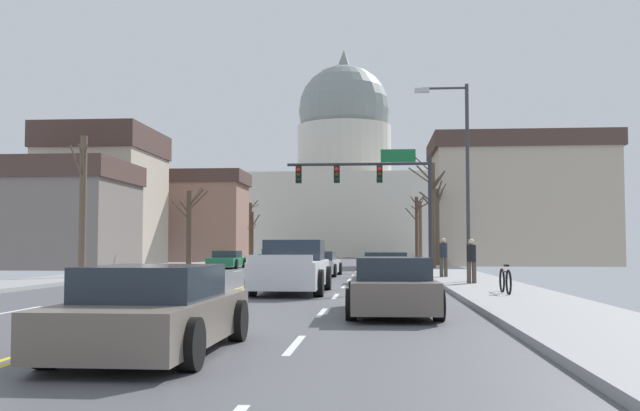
{
  "coord_description": "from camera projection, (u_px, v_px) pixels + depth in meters",
  "views": [
    {
      "loc": [
        4.74,
        -24.51,
        1.48
      ],
      "look_at": [
        0.87,
        23.91,
        4.22
      ],
      "focal_mm": 40.38,
      "sensor_mm": 36.0,
      "label": 1
    }
  ],
  "objects": [
    {
      "name": "flank_building_03",
      "position": [
        519.0,
        201.0,
        56.23
      ],
      "size": [
        13.6,
        9.64,
        9.95
      ],
      "color": "#B2A38E",
      "rests_on": "ground"
    },
    {
      "name": "sedan_oncoming_01",
      "position": [
        293.0,
        257.0,
        56.5
      ],
      "size": [
        2.1,
        4.39,
        1.33
      ],
      "color": "#1E7247",
      "rests_on": "ground"
    },
    {
      "name": "sedan_oncoming_02",
      "position": [
        271.0,
        256.0,
        68.34
      ],
      "size": [
        2.06,
        4.3,
        1.19
      ],
      "color": "#1E7247",
      "rests_on": "ground"
    },
    {
      "name": "bare_tree_04",
      "position": [
        420.0,
        228.0,
        71.02
      ],
      "size": [
        1.15,
        1.19,
        6.36
      ],
      "color": "#4C3D2D",
      "rests_on": "ground"
    },
    {
      "name": "street_lamp_right",
      "position": [
        461.0,
        164.0,
        27.56
      ],
      "size": [
        2.06,
        0.24,
        7.59
      ],
      "color": "#333338",
      "rests_on": "ground"
    },
    {
      "name": "sedan_oncoming_00",
      "position": [
        227.0,
        260.0,
        48.0
      ],
      "size": [
        2.06,
        4.7,
        1.16
      ],
      "color": "#1E7247",
      "rests_on": "ground"
    },
    {
      "name": "pickup_truck_near_02",
      "position": [
        292.0,
        269.0,
        22.88
      ],
      "size": [
        2.28,
        5.51,
        1.68
      ],
      "color": "silver",
      "rests_on": "ground"
    },
    {
      "name": "bare_tree_00",
      "position": [
        417.0,
        226.0,
        63.74
      ],
      "size": [
        2.2,
        1.84,
        5.83
      ],
      "color": "#423328",
      "rests_on": "ground"
    },
    {
      "name": "bare_tree_03",
      "position": [
        250.0,
        229.0,
        76.94
      ],
      "size": [
        2.04,
        2.75,
        6.2
      ],
      "color": "#4C3D2D",
      "rests_on": "ground"
    },
    {
      "name": "pedestrian_01",
      "position": [
        471.0,
        259.0,
        25.99
      ],
      "size": [
        0.35,
        0.34,
        1.6
      ],
      "color": "#4C4238",
      "rests_on": "ground"
    },
    {
      "name": "ground",
      "position": [
        239.0,
        289.0,
        24.68
      ],
      "size": [
        20.0,
        180.0,
        0.2
      ],
      "color": "#505055"
    },
    {
      "name": "bicycle_parked",
      "position": [
        505.0,
        281.0,
        20.52
      ],
      "size": [
        0.12,
        1.77,
        0.85
      ],
      "color": "black",
      "rests_on": "ground"
    },
    {
      "name": "signal_gantry",
      "position": [
        377.0,
        183.0,
        39.21
      ],
      "size": [
        7.91,
        0.41,
        6.62
      ],
      "color": "#28282D",
      "rests_on": "ground"
    },
    {
      "name": "bare_tree_07",
      "position": [
        83.0,
        202.0,
        31.41
      ],
      "size": [
        0.96,
        2.06,
        6.18
      ],
      "color": "brown",
      "rests_on": "ground"
    },
    {
      "name": "flank_building_01",
      "position": [
        57.0,
        214.0,
        47.44
      ],
      "size": [
        9.18,
        8.52,
        7.05
      ],
      "color": "slate",
      "rests_on": "ground"
    },
    {
      "name": "sedan_near_04",
      "position": [
        154.0,
        312.0,
        9.94
      ],
      "size": [
        2.04,
        4.42,
        1.21
      ],
      "color": "#6B6056",
      "rests_on": "ground"
    },
    {
      "name": "pedestrian_00",
      "position": [
        444.0,
        255.0,
        31.36
      ],
      "size": [
        0.35,
        0.34,
        1.69
      ],
      "color": "#4C4238",
      "rests_on": "ground"
    },
    {
      "name": "bare_tree_01",
      "position": [
        189.0,
        224.0,
        49.58
      ],
      "size": [
        2.54,
        2.47,
        5.49
      ],
      "color": "#4C3D2D",
      "rests_on": "ground"
    },
    {
      "name": "flank_building_00",
      "position": [
        171.0,
        216.0,
        69.15
      ],
      "size": [
        14.48,
        6.74,
        8.59
      ],
      "color": "#8C6656",
      "rests_on": "ground"
    },
    {
      "name": "sedan_near_01",
      "position": [
        385.0,
        268.0,
        28.82
      ],
      "size": [
        2.1,
        4.3,
        1.23
      ],
      "color": "#1E7247",
      "rests_on": "ground"
    },
    {
      "name": "capitol_building",
      "position": [
        344.0,
        186.0,
        103.2
      ],
      "size": [
        32.21,
        19.21,
        29.98
      ],
      "color": "beige",
      "rests_on": "ground"
    },
    {
      "name": "bare_tree_02",
      "position": [
        437.0,
        223.0,
        50.88
      ],
      "size": [
        1.89,
        2.78,
        5.88
      ],
      "color": "#4C3D2D",
      "rests_on": "ground"
    },
    {
      "name": "bare_tree_06",
      "position": [
        433.0,
        208.0,
        43.87
      ],
      "size": [
        2.33,
        2.5,
        7.09
      ],
      "color": "#4C3D2D",
      "rests_on": "ground"
    },
    {
      "name": "sedan_near_00",
      "position": [
        320.0,
        264.0,
        35.67
      ],
      "size": [
        2.06,
        4.73,
        1.22
      ],
      "color": "silver",
      "rests_on": "ground"
    },
    {
      "name": "flank_building_02",
      "position": [
        103.0,
        196.0,
        58.79
      ],
      "size": [
        8.34,
        10.23,
        11.02
      ],
      "color": "#B2A38E",
      "rests_on": "ground"
    },
    {
      "name": "bare_tree_05",
      "position": [
        252.0,
        233.0,
        72.89
      ],
      "size": [
        2.09,
        2.63,
        5.43
      ],
      "color": "#4C3D2D",
      "rests_on": "ground"
    },
    {
      "name": "sedan_near_03",
      "position": [
        392.0,
        287.0,
        15.63
      ],
      "size": [
        2.01,
        4.72,
        1.24
      ],
      "color": "#6B6056",
      "rests_on": "ground"
    }
  ]
}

